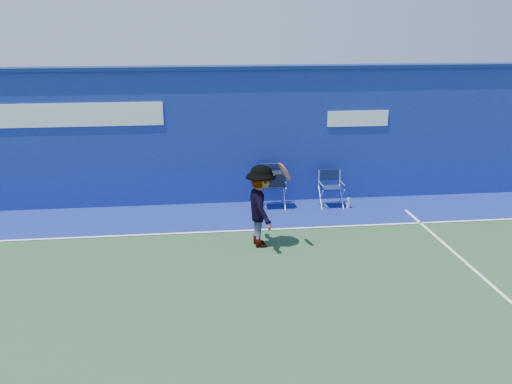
{
  "coord_description": "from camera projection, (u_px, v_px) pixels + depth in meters",
  "views": [
    {
      "loc": [
        -0.1,
        -6.83,
        3.99
      ],
      "look_at": [
        1.0,
        2.6,
        1.0
      ],
      "focal_mm": 38.0,
      "sensor_mm": 36.0,
      "label": 1
    }
  ],
  "objects": [
    {
      "name": "out_of_bounds_strip",
      "position": [
        202.0,
        217.0,
        11.56
      ],
      "size": [
        24.0,
        1.8,
        0.01
      ],
      "primitive_type": "cube",
      "color": "navy",
      "rests_on": "ground"
    },
    {
      "name": "directors_chair_left",
      "position": [
        271.0,
        190.0,
        12.06
      ],
      "size": [
        0.57,
        0.53,
        0.96
      ],
      "color": "silver",
      "rests_on": "ground"
    },
    {
      "name": "stadium_wall",
      "position": [
        198.0,
        136.0,
        12.14
      ],
      "size": [
        24.0,
        0.5,
        3.08
      ],
      "color": "navy",
      "rests_on": "ground"
    },
    {
      "name": "water_bottle",
      "position": [
        348.0,
        203.0,
        12.1
      ],
      "size": [
        0.07,
        0.07,
        0.24
      ],
      "primitive_type": "cylinder",
      "color": "silver",
      "rests_on": "ground"
    },
    {
      "name": "tennis_player",
      "position": [
        261.0,
        206.0,
        9.89
      ],
      "size": [
        0.89,
        1.06,
        1.62
      ],
      "color": "#EA4738",
      "rests_on": "ground"
    },
    {
      "name": "directors_chair_right",
      "position": [
        331.0,
        196.0,
        12.17
      ],
      "size": [
        0.49,
        0.44,
        0.82
      ],
      "color": "silver",
      "rests_on": "ground"
    },
    {
      "name": "ground",
      "position": [
        207.0,
        316.0,
        7.68
      ],
      "size": [
        80.0,
        80.0,
        0.0
      ],
      "primitive_type": "plane",
      "color": "#264829",
      "rests_on": "ground"
    },
    {
      "name": "court_lines",
      "position": [
        206.0,
        295.0,
        8.25
      ],
      "size": [
        24.0,
        12.0,
        0.01
      ],
      "color": "white",
      "rests_on": "out_of_bounds_strip"
    }
  ]
}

